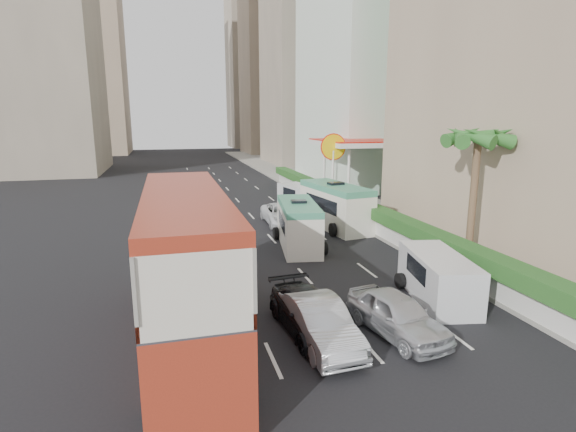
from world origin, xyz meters
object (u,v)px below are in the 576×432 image
object	(u,v)px
car_silver_lane_b	(396,334)
van_asset	(282,224)
double_decker_bus	(187,269)
car_silver_lane_a	(319,343)
palm_tree	(473,202)
shell_station	(356,171)
panel_van_near	(438,277)
minibus_near	(298,225)
minibus_far	(335,206)
car_black	(309,330)
panel_van_far	(299,197)

from	to	relation	value
car_silver_lane_b	van_asset	distance (m)	17.22
double_decker_bus	car_silver_lane_b	bearing A→B (deg)	-11.88
double_decker_bus	car_silver_lane_b	distance (m)	7.51
car_silver_lane_a	palm_tree	size ratio (longest dim) A/B	0.70
van_asset	shell_station	xyz separation A→B (m)	(8.77, 7.24, 2.75)
car_silver_lane_a	panel_van_near	bearing A→B (deg)	18.36
car_silver_lane_a	minibus_near	xyz separation A→B (m)	(2.58, 11.30, 1.31)
car_silver_lane_a	double_decker_bus	bearing A→B (deg)	158.76
minibus_near	minibus_far	size ratio (longest dim) A/B	0.88
double_decker_bus	panel_van_near	world-z (taller)	double_decker_bus
double_decker_bus	van_asset	size ratio (longest dim) A/B	2.17
car_black	panel_van_near	bearing A→B (deg)	8.04
car_black	panel_van_near	distance (m)	6.19
panel_van_far	minibus_near	bearing A→B (deg)	-118.00
panel_van_near	shell_station	world-z (taller)	shell_station
panel_van_near	minibus_far	bearing A→B (deg)	99.75
minibus_far	minibus_near	bearing A→B (deg)	-141.78
car_black	minibus_far	size ratio (longest dim) A/B	0.70
car_black	panel_van_far	bearing A→B (deg)	69.88
van_asset	panel_van_far	bearing A→B (deg)	63.39
minibus_far	panel_van_near	distance (m)	12.95
double_decker_bus	palm_tree	bearing A→B (deg)	16.16
panel_van_far	shell_station	world-z (taller)	shell_station
car_silver_lane_a	car_silver_lane_b	bearing A→B (deg)	-4.66
car_silver_lane_a	shell_station	bearing A→B (deg)	61.14
car_silver_lane_b	minibus_far	bearing A→B (deg)	66.49
minibus_near	panel_van_near	size ratio (longest dim) A/B	1.25
minibus_near	car_silver_lane_b	bearing A→B (deg)	-79.92
car_black	panel_van_near	size ratio (longest dim) A/B	0.99
car_silver_lane_a	panel_van_far	bearing A→B (deg)	72.32
van_asset	palm_tree	xyz separation A→B (m)	(6.57, -11.76, 3.38)
double_decker_bus	panel_van_near	xyz separation A→B (m)	(10.06, 0.93, -1.59)
minibus_near	shell_station	world-z (taller)	shell_station
car_silver_lane_b	shell_station	world-z (taller)	shell_station
car_black	minibus_near	bearing A→B (deg)	71.10
car_black	shell_station	size ratio (longest dim) A/B	0.58
car_silver_lane_b	minibus_near	bearing A→B (deg)	80.65
van_asset	shell_station	world-z (taller)	shell_station
double_decker_bus	panel_van_far	xyz separation A→B (m)	(10.09, 21.20, -1.59)
panel_van_far	panel_van_near	bearing A→B (deg)	-101.46
car_silver_lane_b	panel_van_far	distance (m)	22.90
van_asset	panel_van_near	bearing A→B (deg)	-78.02
car_silver_lane_a	car_black	xyz separation A→B (m)	(-0.05, 0.97, 0.00)
car_silver_lane_b	van_asset	size ratio (longest dim) A/B	0.85
car_silver_lane_b	minibus_far	size ratio (longest dim) A/B	0.65
minibus_near	minibus_far	bearing A→B (deg)	55.26
car_silver_lane_b	panel_van_far	world-z (taller)	panel_van_far
double_decker_bus	car_silver_lane_b	world-z (taller)	double_decker_bus
palm_tree	car_silver_lane_a	bearing A→B (deg)	-150.92
palm_tree	double_decker_bus	bearing A→B (deg)	-163.84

